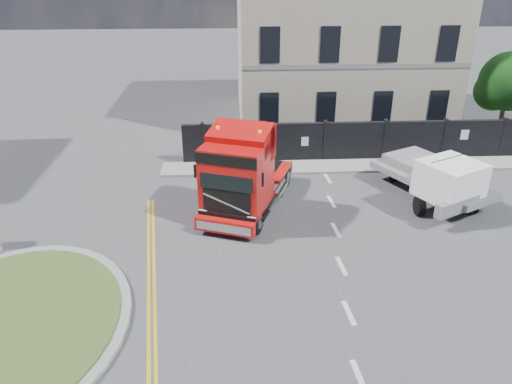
{
  "coord_description": "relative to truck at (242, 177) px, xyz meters",
  "views": [
    {
      "loc": [
        -0.64,
        -14.17,
        9.35
      ],
      "look_at": [
        0.21,
        1.72,
        1.8
      ],
      "focal_mm": 35.0,
      "sensor_mm": 36.0,
      "label": 1
    }
  ],
  "objects": [
    {
      "name": "georgian_building",
      "position": [
        6.23,
        12.98,
        4.16
      ],
      "size": [
        12.3,
        10.3,
        12.8
      ],
      "color": "#B9AE93",
      "rests_on": "ground"
    },
    {
      "name": "flatbed_pickup",
      "position": [
        8.06,
        0.19,
        -0.43
      ],
      "size": [
        4.31,
        5.86,
        2.21
      ],
      "rotation": [
        0.0,
        0.0,
        0.48
      ],
      "color": "slate",
      "rests_on": "ground"
    },
    {
      "name": "pavement_far",
      "position": [
        6.23,
        4.58,
        -1.56
      ],
      "size": [
        20.0,
        1.6,
        0.12
      ],
      "primitive_type": "cube",
      "color": "gray",
      "rests_on": "ground"
    },
    {
      "name": "traffic_island",
      "position": [
        -6.77,
        -6.52,
        -1.54
      ],
      "size": [
        6.8,
        6.8,
        0.17
      ],
      "color": "gray",
      "rests_on": "ground"
    },
    {
      "name": "hoarding_fence",
      "position": [
        6.78,
        5.48,
        -0.62
      ],
      "size": [
        18.8,
        0.25,
        2.0
      ],
      "color": "black",
      "rests_on": "ground"
    },
    {
      "name": "truck",
      "position": [
        0.0,
        0.0,
        0.0
      ],
      "size": [
        4.18,
        6.42,
        3.61
      ],
      "rotation": [
        0.0,
        0.0,
        -0.35
      ],
      "color": "black",
      "rests_on": "ground"
    },
    {
      "name": "tree",
      "position": [
        14.61,
        8.58,
        1.43
      ],
      "size": [
        3.2,
        3.2,
        4.8
      ],
      "color": "#382619",
      "rests_on": "ground"
    },
    {
      "name": "ground",
      "position": [
        0.23,
        -3.52,
        -1.62
      ],
      "size": [
        120.0,
        120.0,
        0.0
      ],
      "primitive_type": "plane",
      "color": "#424244",
      "rests_on": "ground"
    }
  ]
}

